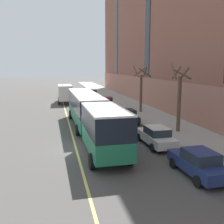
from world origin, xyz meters
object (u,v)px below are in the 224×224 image
Objects in this scene: parked_car_red_1 at (106,102)px; box_truck at (65,93)px; city_bus at (90,113)px; street_tree_mid_block at (179,98)px; parked_car_navy_4 at (198,163)px; parked_car_white_5 at (92,93)px; parked_car_white_2 at (156,136)px; parked_car_black_6 at (127,116)px; street_tree_far_uptown at (141,88)px.

parked_car_red_1 is 8.20m from box_truck.
street_tree_mid_block is (8.19, -1.23, 1.29)m from city_bus.
parked_car_red_1 is at bearing 90.05° from parked_car_navy_4.
parked_car_red_1 is 13.72m from parked_car_white_5.
parked_car_red_1 is 1.05× the size of parked_car_white_5.
parked_car_white_2 is 5.59m from street_tree_mid_block.
parked_car_black_6 is 7.39m from street_tree_far_uptown.
parked_car_navy_4 is 0.73× the size of street_tree_far_uptown.
street_tree_far_uptown reaches higher than parked_car_white_5.
city_bus is 8.38m from street_tree_mid_block.
parked_car_navy_4 is 40.40m from parked_car_white_5.
parked_car_black_6 is at bearing -121.35° from street_tree_far_uptown.
city_bus is 6.13m from parked_car_black_6.
parked_car_white_2 is 6.01m from parked_car_navy_4.
city_bus is at bearing 114.04° from parked_car_navy_4.
parked_car_white_5 is 0.69× the size of street_tree_far_uptown.
parked_car_red_1 is at bearing 101.31° from street_tree_mid_block.
city_bus reaches higher than parked_car_red_1.
street_tree_far_uptown is at bearing 80.43° from parked_car_navy_4.
city_bus is at bearing -86.38° from box_truck.
parked_car_white_2 is 0.68× the size of box_truck.
parked_car_black_6 is (4.60, 3.86, -1.26)m from city_bus.
parked_car_white_2 is at bearing -104.06° from street_tree_far_uptown.
parked_car_white_5 is at bearing 90.16° from parked_car_black_6.
street_tree_mid_block is 1.04× the size of street_tree_far_uptown.
street_tree_mid_block is at bearing -90.14° from street_tree_far_uptown.
city_bus is 4.59× the size of parked_car_white_5.
parked_car_red_1 is 1.04× the size of parked_car_black_6.
box_truck is (-6.12, 32.08, 0.99)m from parked_car_navy_4.
parked_car_black_6 is 6.72m from street_tree_mid_block.
street_tree_far_uptown reaches higher than box_truck.
parked_car_white_5 is 31.27m from street_tree_mid_block.
parked_car_white_2 is 0.78× the size of street_tree_far_uptown.
parked_car_white_5 is (-0.23, 40.40, -0.00)m from parked_car_navy_4.
box_truck is at bearing 129.47° from street_tree_far_uptown.
city_bus reaches higher than parked_car_black_6.
parked_car_navy_4 is 0.70× the size of street_tree_mid_block.
parked_car_red_1 and parked_car_white_5 have the same top height.
street_tree_far_uptown is at bearing -50.53° from box_truck.
street_tree_far_uptown reaches higher than parked_car_navy_4.
street_tree_mid_block is 11.01m from street_tree_far_uptown.
street_tree_mid_block is at bearing -54.83° from parked_car_black_6.
city_bus is 6.67m from parked_car_white_2.
city_bus is at bearing -130.02° from street_tree_far_uptown.
parked_car_black_6 is (0.01, 8.53, -0.00)m from parked_car_white_2.
street_tree_far_uptown is (8.21, 9.78, 1.28)m from city_bus.
parked_car_white_2 is (4.59, -4.67, -1.26)m from city_bus.
parked_car_red_1 is 0.63× the size of box_truck.
street_tree_mid_block is (3.59, 3.44, 2.54)m from parked_car_white_2.
street_tree_far_uptown is at bearing 75.94° from parked_car_white_2.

